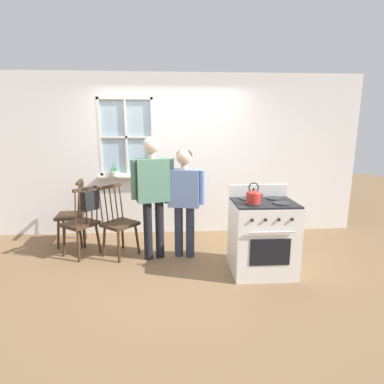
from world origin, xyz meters
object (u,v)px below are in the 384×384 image
object	(u,v)px
kettle	(253,196)
handbag	(90,200)
person_teen_center	(184,192)
potted_plant	(115,172)
person_elderly_left	(153,186)
chair_by_window	(81,224)
chair_near_wall	(119,224)
chair_center_cluster	(72,215)
stove	(262,236)

from	to	relation	value
kettle	handbag	xyz separation A→B (m)	(-2.07, 0.65, -0.18)
person_teen_center	potted_plant	xyz separation A→B (m)	(-1.13, 0.99, 0.15)
person_elderly_left	handbag	world-z (taller)	person_elderly_left
chair_by_window	chair_near_wall	xyz separation A→B (m)	(0.54, -0.02, 0.00)
chair_center_cluster	handbag	distance (m)	0.84
chair_near_wall	chair_center_cluster	xyz separation A→B (m)	(-0.81, 0.48, 0.00)
chair_near_wall	person_teen_center	xyz separation A→B (m)	(0.94, -0.10, 0.47)
person_elderly_left	potted_plant	xyz separation A→B (m)	(-0.71, 1.03, 0.05)
person_teen_center	chair_by_window	bearing A→B (deg)	-172.52
stove	person_teen_center	bearing A→B (deg)	150.92
stove	handbag	xyz separation A→B (m)	(-2.24, 0.52, 0.38)
chair_near_wall	person_elderly_left	bearing A→B (deg)	-65.46
chair_near_wall	potted_plant	distance (m)	1.11
chair_center_cluster	person_elderly_left	xyz separation A→B (m)	(1.32, -0.62, 0.57)
person_teen_center	kettle	bearing A→B (deg)	-27.97
chair_center_cluster	person_teen_center	xyz separation A→B (m)	(1.75, -0.58, 0.47)
chair_by_window	handbag	world-z (taller)	same
kettle	chair_center_cluster	bearing A→B (deg)	153.90
chair_center_cluster	handbag	world-z (taller)	same
chair_by_window	chair_center_cluster	bearing A→B (deg)	-112.89
chair_near_wall	kettle	distance (m)	1.97
person_teen_center	kettle	size ratio (longest dim) A/B	6.20
chair_center_cluster	person_teen_center	size ratio (longest dim) A/B	0.67
chair_by_window	potted_plant	distance (m)	1.12
chair_by_window	person_elderly_left	world-z (taller)	person_elderly_left
chair_by_window	kettle	size ratio (longest dim) A/B	4.13
person_elderly_left	person_teen_center	size ratio (longest dim) A/B	1.10
stove	kettle	size ratio (longest dim) A/B	4.39
chair_near_wall	potted_plant	size ratio (longest dim) A/B	4.25
chair_by_window	person_teen_center	xyz separation A→B (m)	(1.47, -0.12, 0.47)
chair_near_wall	kettle	xyz separation A→B (m)	(1.73, -0.77, 0.56)
handbag	kettle	bearing A→B (deg)	-17.41
chair_near_wall	chair_center_cluster	size ratio (longest dim) A/B	1.00
person_elderly_left	potted_plant	world-z (taller)	person_elderly_left
chair_center_cluster	potted_plant	world-z (taller)	potted_plant
chair_by_window	stove	distance (m)	2.52
kettle	potted_plant	size ratio (longest dim) A/B	1.03
chair_near_wall	potted_plant	world-z (taller)	potted_plant
person_elderly_left	handbag	bearing A→B (deg)	162.64
chair_by_window	kettle	xyz separation A→B (m)	(2.26, -0.79, 0.56)
person_elderly_left	stove	bearing A→B (deg)	-35.32
chair_near_wall	chair_by_window	bearing A→B (deg)	127.64
person_elderly_left	stove	distance (m)	1.58
person_elderly_left	handbag	size ratio (longest dim) A/B	5.51
chair_near_wall	handbag	world-z (taller)	same
chair_near_wall	person_teen_center	world-z (taller)	person_teen_center
stove	chair_center_cluster	bearing A→B (deg)	157.68
person_teen_center	handbag	xyz separation A→B (m)	(-1.28, -0.02, -0.09)
chair_near_wall	stove	size ratio (longest dim) A/B	0.94
chair_by_window	person_elderly_left	size ratio (longest dim) A/B	0.60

